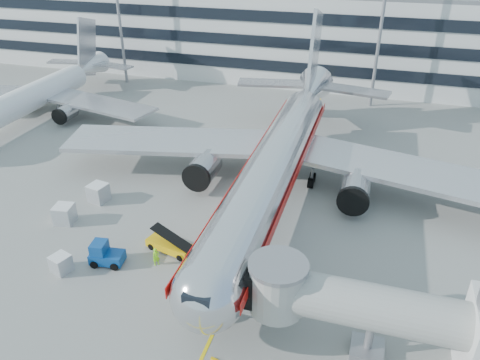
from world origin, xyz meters
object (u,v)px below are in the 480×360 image
(main_jet, at_px, (280,155))
(baggage_tug, at_px, (105,254))
(cargo_container_left, at_px, (64,214))
(cargo_container_right, at_px, (98,193))
(ramp_worker, at_px, (156,257))
(cargo_container_front, at_px, (61,263))
(belt_loader, at_px, (170,245))

(main_jet, relative_size, baggage_tug, 17.17)
(cargo_container_left, bearing_deg, baggage_tug, -31.84)
(baggage_tug, height_order, cargo_container_right, baggage_tug)
(ramp_worker, bearing_deg, cargo_container_front, 158.39)
(baggage_tug, relative_size, cargo_container_right, 1.45)
(belt_loader, bearing_deg, cargo_container_front, -145.62)
(main_jet, relative_size, belt_loader, 10.94)
(baggage_tug, distance_m, ramp_worker, 4.37)
(baggage_tug, distance_m, cargo_container_right, 10.72)
(main_jet, height_order, belt_loader, main_jet)
(cargo_container_left, bearing_deg, cargo_container_right, 77.87)
(cargo_container_right, height_order, ramp_worker, cargo_container_right)
(baggage_tug, xyz_separation_m, ramp_worker, (4.24, 1.06, -0.08))
(cargo_container_right, xyz_separation_m, cargo_container_front, (3.11, -10.79, -0.18))
(baggage_tug, bearing_deg, main_jet, 55.14)
(cargo_container_right, bearing_deg, cargo_container_front, -73.92)
(ramp_worker, bearing_deg, cargo_container_left, 119.32)
(baggage_tug, bearing_deg, ramp_worker, 14.03)
(cargo_container_left, height_order, ramp_worker, cargo_container_left)
(cargo_container_front, xyz_separation_m, ramp_worker, (7.20, 3.02, 0.07))
(belt_loader, height_order, cargo_container_front, belt_loader)
(cargo_container_front, bearing_deg, cargo_container_left, 122.77)
(belt_loader, xyz_separation_m, cargo_container_front, (-7.50, -5.13, 0.15))
(belt_loader, relative_size, cargo_container_right, 2.27)
(main_jet, relative_size, cargo_container_front, 28.50)
(cargo_container_right, bearing_deg, ramp_worker, -37.01)
(main_jet, distance_m, cargo_container_left, 22.19)
(main_jet, distance_m, cargo_container_right, 19.26)
(cargo_container_left, height_order, cargo_container_front, cargo_container_left)
(baggage_tug, height_order, cargo_container_left, baggage_tug)
(cargo_container_left, xyz_separation_m, ramp_worker, (11.27, -3.30, -0.10))
(belt_loader, height_order, ramp_worker, belt_loader)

